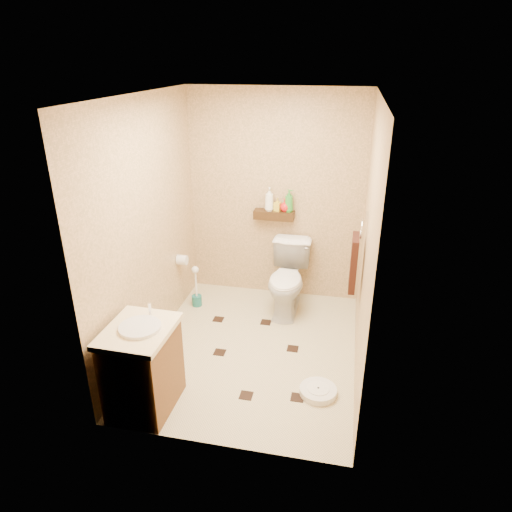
# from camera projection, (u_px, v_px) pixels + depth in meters

# --- Properties ---
(ground) EXTENTS (2.50, 2.50, 0.00)m
(ground) POSITION_uv_depth(u_px,v_px,m) (253.00, 349.00, 4.55)
(ground) COLOR beige
(ground) RESTS_ON ground
(wall_back) EXTENTS (2.00, 0.04, 2.40)m
(wall_back) POSITION_uv_depth(u_px,v_px,m) (275.00, 198.00, 5.18)
(wall_back) COLOR tan
(wall_back) RESTS_ON ground
(wall_front) EXTENTS (2.00, 0.04, 2.40)m
(wall_front) POSITION_uv_depth(u_px,v_px,m) (211.00, 306.00, 2.94)
(wall_front) COLOR tan
(wall_front) RESTS_ON ground
(wall_left) EXTENTS (0.04, 2.50, 2.40)m
(wall_left) POSITION_uv_depth(u_px,v_px,m) (147.00, 229.00, 4.25)
(wall_left) COLOR tan
(wall_left) RESTS_ON ground
(wall_right) EXTENTS (0.04, 2.50, 2.40)m
(wall_right) POSITION_uv_depth(u_px,v_px,m) (367.00, 246.00, 3.87)
(wall_right) COLOR tan
(wall_right) RESTS_ON ground
(ceiling) EXTENTS (2.00, 2.50, 0.02)m
(ceiling) POSITION_uv_depth(u_px,v_px,m) (252.00, 95.00, 3.58)
(ceiling) COLOR silver
(ceiling) RESTS_ON wall_back
(wall_shelf) EXTENTS (0.46, 0.14, 0.10)m
(wall_shelf) POSITION_uv_depth(u_px,v_px,m) (274.00, 215.00, 5.18)
(wall_shelf) COLOR #3C2610
(wall_shelf) RESTS_ON wall_back
(floor_accents) EXTENTS (1.12, 1.30, 0.01)m
(floor_accents) POSITION_uv_depth(u_px,v_px,m) (255.00, 353.00, 4.48)
(floor_accents) COLOR black
(floor_accents) RESTS_ON ground
(toilet) EXTENTS (0.44, 0.77, 0.78)m
(toilet) POSITION_uv_depth(u_px,v_px,m) (288.00, 279.00, 5.09)
(toilet) COLOR white
(toilet) RESTS_ON ground
(vanity) EXTENTS (0.52, 0.63, 0.87)m
(vanity) POSITION_uv_depth(u_px,v_px,m) (143.00, 367.00, 3.67)
(vanity) COLOR brown
(vanity) RESTS_ON ground
(bathroom_scale) EXTENTS (0.37, 0.37, 0.06)m
(bathroom_scale) POSITION_uv_depth(u_px,v_px,m) (318.00, 391.00, 3.93)
(bathroom_scale) COLOR white
(bathroom_scale) RESTS_ON ground
(toilet_brush) EXTENTS (0.11, 0.11, 0.50)m
(toilet_brush) POSITION_uv_depth(u_px,v_px,m) (196.00, 292.00, 5.27)
(toilet_brush) COLOR #1A6966
(toilet_brush) RESTS_ON ground
(towel_ring) EXTENTS (0.12, 0.30, 0.76)m
(towel_ring) POSITION_uv_depth(u_px,v_px,m) (354.00, 260.00, 4.22)
(towel_ring) COLOR silver
(towel_ring) RESTS_ON wall_right
(toilet_paper) EXTENTS (0.12, 0.11, 0.12)m
(toilet_paper) POSITION_uv_depth(u_px,v_px,m) (182.00, 260.00, 5.06)
(toilet_paper) COLOR white
(toilet_paper) RESTS_ON wall_left
(bottle_a) EXTENTS (0.12, 0.12, 0.27)m
(bottle_a) POSITION_uv_depth(u_px,v_px,m) (269.00, 199.00, 5.12)
(bottle_a) COLOR white
(bottle_a) RESTS_ON wall_shelf
(bottle_b) EXTENTS (0.08, 0.08, 0.15)m
(bottle_b) POSITION_uv_depth(u_px,v_px,m) (277.00, 204.00, 5.12)
(bottle_b) COLOR gold
(bottle_b) RESTS_ON wall_shelf
(bottle_c) EXTENTS (0.16, 0.16, 0.15)m
(bottle_c) POSITION_uv_depth(u_px,v_px,m) (285.00, 205.00, 5.11)
(bottle_c) COLOR red
(bottle_c) RESTS_ON wall_shelf
(bottle_d) EXTENTS (0.12, 0.12, 0.26)m
(bottle_d) POSITION_uv_depth(u_px,v_px,m) (289.00, 201.00, 5.08)
(bottle_d) COLOR #2E8B2F
(bottle_d) RESTS_ON wall_shelf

